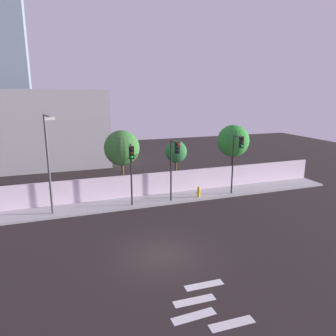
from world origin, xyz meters
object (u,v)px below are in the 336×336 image
at_px(traffic_light_left, 131,163).
at_px(roadside_tree_midright, 233,141).
at_px(street_lamp_curbside, 48,157).
at_px(roadside_tree_leftmost, 122,148).
at_px(fire_hydrant, 199,191).
at_px(roadside_tree_midleft, 176,152).
at_px(traffic_light_right, 174,158).
at_px(traffic_light_center, 237,152).

distance_m(traffic_light_left, roadside_tree_midright, 10.83).
xyz_separation_m(street_lamp_curbside, roadside_tree_leftmost, (5.50, 2.93, -0.21)).
relative_size(street_lamp_curbside, fire_hydrant, 7.92).
bearing_deg(traffic_light_left, roadside_tree_midleft, 36.05).
xyz_separation_m(roadside_tree_leftmost, roadside_tree_midright, (10.23, 0.00, 0.05)).
bearing_deg(traffic_light_right, street_lamp_curbside, 177.51).
relative_size(fire_hydrant, roadside_tree_leftmost, 0.16).
xyz_separation_m(traffic_light_right, fire_hydrant, (2.27, 0.45, -2.98)).
height_order(fire_hydrant, roadside_tree_midright, roadside_tree_midright).
bearing_deg(roadside_tree_midright, traffic_light_center, -115.88).
height_order(traffic_light_right, street_lamp_curbside, street_lamp_curbside).
xyz_separation_m(traffic_light_left, roadside_tree_midright, (10.26, 3.42, 0.52)).
bearing_deg(roadside_tree_midleft, traffic_light_center, -41.26).
height_order(roadside_tree_leftmost, roadside_tree_midleft, roadside_tree_leftmost).
bearing_deg(roadside_tree_midleft, traffic_light_left, -143.95).
bearing_deg(roadside_tree_midleft, roadside_tree_leftmost, 180.00).
bearing_deg(fire_hydrant, traffic_light_center, -10.48).
distance_m(traffic_light_left, fire_hydrant, 6.31).
bearing_deg(roadside_tree_midright, street_lamp_curbside, -169.45).
bearing_deg(roadside_tree_leftmost, street_lamp_curbside, -151.94).
height_order(fire_hydrant, roadside_tree_leftmost, roadside_tree_leftmost).
height_order(street_lamp_curbside, roadside_tree_midleft, street_lamp_curbside).
relative_size(traffic_light_center, roadside_tree_leftmost, 0.90).
relative_size(traffic_light_left, traffic_light_right, 0.98).
relative_size(fire_hydrant, roadside_tree_midleft, 0.20).
relative_size(traffic_light_left, roadside_tree_leftmost, 0.85).
distance_m(traffic_light_right, fire_hydrant, 3.77).
xyz_separation_m(traffic_light_left, traffic_light_right, (3.30, 0.11, 0.07)).
distance_m(traffic_light_center, fire_hydrant, 4.37).
bearing_deg(roadside_tree_leftmost, traffic_light_right, -45.31).
bearing_deg(roadside_tree_midleft, roadside_tree_midright, 0.00).
height_order(traffic_light_center, roadside_tree_midright, roadside_tree_midright).
height_order(traffic_light_left, roadside_tree_leftmost, roadside_tree_leftmost).
height_order(street_lamp_curbside, roadside_tree_leftmost, street_lamp_curbside).
distance_m(traffic_light_left, roadside_tree_leftmost, 3.45).
xyz_separation_m(traffic_light_center, fire_hydrant, (-3.03, 0.56, -3.10)).
distance_m(street_lamp_curbside, roadside_tree_leftmost, 6.23).
distance_m(street_lamp_curbside, roadside_tree_midright, 16.00).
relative_size(traffic_light_left, street_lamp_curbside, 0.68).
distance_m(street_lamp_curbside, fire_hydrant, 11.61).
distance_m(traffic_light_right, roadside_tree_midright, 7.72).
bearing_deg(traffic_light_right, roadside_tree_midright, 25.45).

